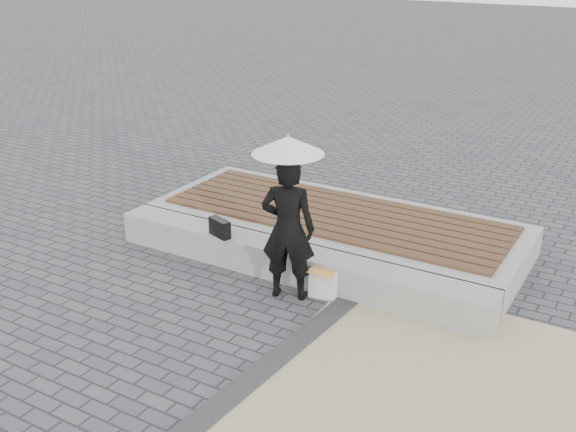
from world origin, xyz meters
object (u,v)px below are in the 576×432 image
Objects in this scene: seating_ledge at (291,262)px; handbag at (220,228)px; woman at (288,229)px; parasol at (288,145)px; canvas_tote at (324,284)px.

handbag reaches higher than seating_ledge.
woman is 0.98m from parasol.
parasol is 1.70m from canvas_tote.
handbag is (-1.14, 0.26, -1.30)m from parasol.
seating_ledge is 14.42× the size of canvas_tote.
handbag is 1.56m from canvas_tote.
woman is 1.67× the size of parasol.
seating_ledge is 1.68m from parasol.
seating_ledge is 0.63m from canvas_tote.
handbag is at bearing 171.37° from canvas_tote.
woman is at bearing 6.62° from handbag.
woman reaches higher than handbag.
parasol is 2.92× the size of canvas_tote.
handbag is at bearing -170.11° from seating_ledge.
parasol is (0.20, -0.42, 1.62)m from seating_ledge.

